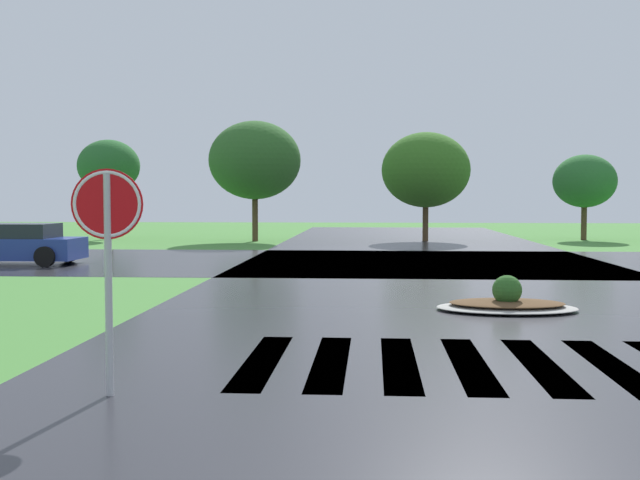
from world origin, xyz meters
TOP-DOWN VIEW (x-y plane):
  - asphalt_roadway at (0.00, 10.00)m, footprint 11.97×80.00m
  - asphalt_cross_road at (0.00, 20.86)m, footprint 90.00×10.77m
  - crosswalk_stripes at (0.00, 5.18)m, footprint 6.75×3.46m
  - stop_sign at (-4.55, 3.28)m, footprint 0.75×0.17m
  - median_island at (0.84, 9.94)m, footprint 2.65×1.66m
  - car_silver_hatch at (-13.19, 19.19)m, footprint 4.38×2.06m
  - background_treeline at (2.02, 33.25)m, footprint 35.82×6.10m

SIDE VIEW (x-z plane):
  - asphalt_roadway at x=0.00m, z-range 0.00..0.01m
  - asphalt_cross_road at x=0.00m, z-range 0.00..0.01m
  - crosswalk_stripes at x=0.00m, z-range 0.00..0.01m
  - median_island at x=0.84m, z-range -0.19..0.49m
  - car_silver_hatch at x=-13.19m, z-range -0.03..1.28m
  - stop_sign at x=-4.55m, z-range 0.60..3.06m
  - background_treeline at x=2.02m, z-range 0.78..6.62m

